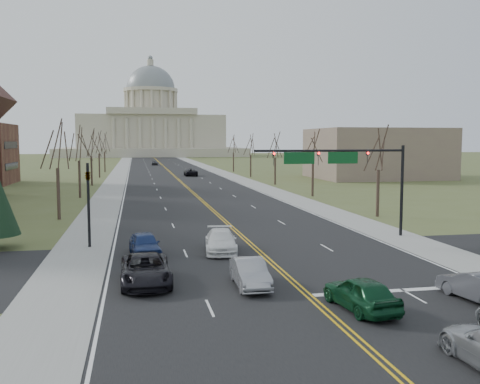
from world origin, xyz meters
name	(u,v)px	position (x,y,z in m)	size (l,w,h in m)	color
ground	(302,290)	(0.00, 0.00, 0.00)	(600.00, 600.00, 0.00)	#4E572B
road	(169,171)	(0.00, 110.00, 0.01)	(20.00, 380.00, 0.01)	black
cross_road	(272,264)	(0.00, 6.00, 0.01)	(120.00, 14.00, 0.01)	black
sidewalk_left	(120,171)	(-12.00, 110.00, 0.01)	(4.00, 380.00, 0.03)	gray
sidewalk_right	(216,170)	(12.00, 110.00, 0.01)	(4.00, 380.00, 0.03)	gray
center_line	(169,171)	(0.00, 110.00, 0.01)	(0.42, 380.00, 0.01)	gold
edge_line_left	(129,171)	(-9.80, 110.00, 0.01)	(0.15, 380.00, 0.01)	silver
edge_line_right	(207,170)	(9.80, 110.00, 0.01)	(0.15, 380.00, 0.01)	silver
stop_bar	(403,290)	(5.00, -1.00, 0.01)	(9.50, 0.50, 0.01)	silver
capitol	(151,128)	(0.00, 249.91, 14.20)	(90.00, 60.00, 50.00)	#B4A996
signal_mast	(342,164)	(7.45, 13.50, 5.76)	(12.12, 0.44, 7.20)	black
signal_left	(88,195)	(-11.50, 13.50, 3.71)	(0.32, 0.36, 6.00)	black
tree_r_0	(379,151)	(15.50, 24.00, 6.55)	(3.74, 3.74, 8.50)	#32251E
tree_l_0	(57,147)	(-15.50, 28.00, 6.94)	(3.96, 3.96, 9.00)	#32251E
tree_r_1	(313,148)	(15.50, 44.00, 6.55)	(3.74, 3.74, 8.50)	#32251E
tree_l_1	(79,145)	(-15.50, 48.00, 6.94)	(3.96, 3.96, 9.00)	#32251E
tree_r_2	(275,147)	(15.50, 64.00, 6.55)	(3.74, 3.74, 8.50)	#32251E
tree_l_2	(91,144)	(-15.50, 68.00, 6.94)	(3.96, 3.96, 9.00)	#32251E
tree_r_3	(251,146)	(15.50, 84.00, 6.55)	(3.74, 3.74, 8.50)	#32251E
tree_l_3	(99,144)	(-15.50, 88.00, 6.94)	(3.96, 3.96, 9.00)	#32251E
tree_r_4	(233,145)	(15.50, 104.00, 6.55)	(3.74, 3.74, 8.50)	#32251E
tree_l_4	(104,143)	(-15.50, 108.00, 6.94)	(3.96, 3.96, 9.00)	#32251E
bldg_right_mass	(377,153)	(40.00, 76.00, 5.00)	(25.00, 20.00, 10.00)	#806F5B
car_nb_inner_lead	(361,293)	(1.59, -3.56, 0.78)	(1.81, 4.51, 1.54)	#0D3D21
car_nb_outer_lead	(478,286)	(7.57, -3.34, 0.72)	(1.50, 4.30, 1.42)	#46474D
car_sb_inner_lead	(250,273)	(-2.47, 1.12, 0.73)	(1.52, 4.35, 1.43)	gray
car_sb_outer_lead	(146,270)	(-7.77, 2.65, 0.79)	(2.57, 5.57, 1.55)	black
car_sb_inner_second	(221,241)	(-2.58, 10.05, 0.75)	(2.08, 5.11, 1.48)	white
car_sb_outer_second	(145,244)	(-7.68, 9.83, 0.78)	(1.81, 4.50, 1.53)	navy
car_far_nb	(191,172)	(3.47, 89.72, 0.80)	(2.60, 5.64, 1.57)	black
car_far_sb	(155,163)	(-2.35, 142.51, 0.78)	(1.80, 4.48, 1.53)	#414348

